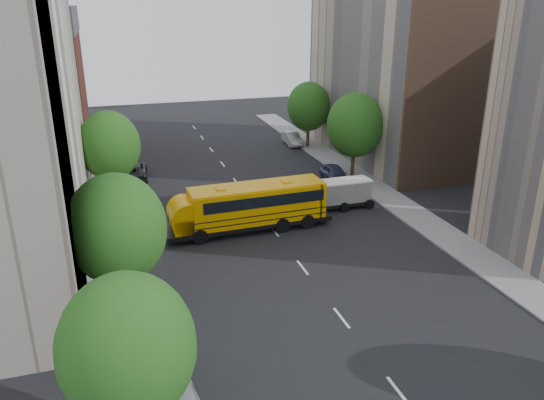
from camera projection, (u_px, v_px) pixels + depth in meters
name	position (u px, v px, depth m)	size (l,w,h in m)	color
ground	(292.00, 254.00, 35.51)	(120.00, 120.00, 0.00)	black
sidewalk_left	(112.00, 245.00, 36.77)	(3.00, 80.00, 0.12)	slate
sidewalk_right	(405.00, 209.00, 43.15)	(3.00, 80.00, 0.12)	slate
lane_markings	(253.00, 203.00, 44.45)	(0.15, 64.00, 0.01)	silver
building_left_redbrick	(32.00, 101.00, 53.27)	(10.00, 15.00, 13.00)	maroon
building_right_far	(393.00, 72.00, 55.22)	(10.00, 22.00, 18.00)	#C1AD96
building_right_sidewall	(457.00, 87.00, 45.39)	(10.10, 0.30, 18.00)	brown
street_tree_0	(127.00, 348.00, 18.31)	(4.80, 4.80, 7.41)	#38281C
street_tree_1	(117.00, 229.00, 27.14)	(5.12, 5.12, 7.90)	#38281C
street_tree_2	(109.00, 146.00, 43.28)	(4.99, 4.99, 7.71)	#38281C
street_tree_4	(355.00, 125.00, 49.30)	(5.25, 5.25, 8.10)	#38281C
street_tree_5	(309.00, 107.00, 60.16)	(4.86, 4.86, 7.51)	#38281C
school_bus	(247.00, 205.00, 38.63)	(12.48, 3.50, 3.49)	black
safari_truck	(339.00, 194.00, 43.06)	(5.49, 2.11, 2.34)	black
parked_car_0	(173.00, 389.00, 21.96)	(1.89, 4.69, 1.60)	#B0B1B7
parked_car_1	(145.00, 204.00, 42.09)	(1.67, 4.78, 1.57)	silver
parked_car_2	(133.00, 170.00, 50.55)	(2.58, 5.60, 1.56)	black
parked_car_4	(335.00, 174.00, 49.45)	(1.84, 4.58, 1.56)	#33385A
parked_car_5	(292.00, 139.00, 62.48)	(1.54, 4.42, 1.46)	#A4A49F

